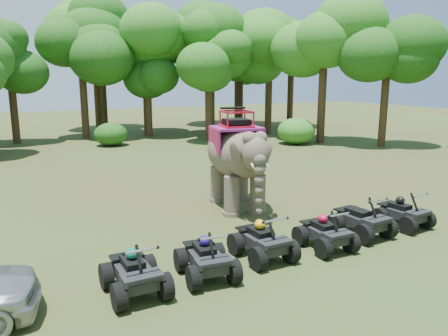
{
  "coord_description": "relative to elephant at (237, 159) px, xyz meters",
  "views": [
    {
      "loc": [
        -6.6,
        -11.14,
        4.86
      ],
      "look_at": [
        0.0,
        1.2,
        1.9
      ],
      "focal_mm": 35.0,
      "sensor_mm": 36.0,
      "label": 1
    }
  ],
  "objects": [
    {
      "name": "tree_35",
      "position": [
        17.78,
        20.7,
        2.85
      ],
      "size": [
        6.59,
        6.59,
        9.41
      ],
      "primitive_type": null,
      "color": "#195114",
      "rests_on": "ground"
    },
    {
      "name": "tree_33",
      "position": [
        1.08,
        25.74,
        3.53
      ],
      "size": [
        7.54,
        7.54,
        10.78
      ],
      "primitive_type": null,
      "color": "#195114",
      "rests_on": "ground"
    },
    {
      "name": "atv_0",
      "position": [
        -5.38,
        -4.76,
        -1.21
      ],
      "size": [
        1.28,
        1.75,
        1.29
      ],
      "primitive_type": null,
      "rotation": [
        0.0,
        0.0,
        -0.0
      ],
      "color": "black",
      "rests_on": "ground"
    },
    {
      "name": "tree_4",
      "position": [
        13.62,
        11.28,
        2.83
      ],
      "size": [
        6.56,
        6.56,
        9.38
      ],
      "primitive_type": null,
      "color": "#195114",
      "rests_on": "ground"
    },
    {
      "name": "atv_3",
      "position": [
        0.19,
        -4.75,
        -1.25
      ],
      "size": [
        1.26,
        1.68,
        1.21
      ],
      "primitive_type": null,
      "rotation": [
        0.0,
        0.0,
        -0.04
      ],
      "color": "black",
      "rests_on": "ground"
    },
    {
      "name": "tree_1",
      "position": [
        3.53,
        20.6,
        1.73
      ],
      "size": [
        5.02,
        5.02,
        7.17
      ],
      "primitive_type": null,
      "color": "#195114",
      "rests_on": "ground"
    },
    {
      "name": "tree_30",
      "position": [
        14.21,
        24.75,
        2.54
      ],
      "size": [
        6.15,
        6.15,
        8.79
      ],
      "primitive_type": null,
      "color": "#195114",
      "rests_on": "ground"
    },
    {
      "name": "atv_2",
      "position": [
        -1.75,
        -4.47,
        -1.21
      ],
      "size": [
        1.28,
        1.75,
        1.3
      ],
      "primitive_type": null,
      "rotation": [
        0.0,
        0.0,
        0.0
      ],
      "color": "black",
      "rests_on": "ground"
    },
    {
      "name": "tree_40",
      "position": [
        10.84,
        24.46,
        3.44
      ],
      "size": [
        7.41,
        7.41,
        10.59
      ],
      "primitive_type": null,
      "color": "#195114",
      "rests_on": "ground"
    },
    {
      "name": "atv_5",
      "position": [
        3.7,
        -4.5,
        -1.24
      ],
      "size": [
        1.33,
        1.74,
        1.22
      ],
      "primitive_type": null,
      "rotation": [
        0.0,
        0.0,
        0.08
      ],
      "color": "black",
      "rests_on": "ground"
    },
    {
      "name": "tree_37",
      "position": [
        14.5,
        24.63,
        2.14
      ],
      "size": [
        5.6,
        5.6,
        8.0
      ],
      "primitive_type": null,
      "color": "#195114",
      "rests_on": "ground"
    },
    {
      "name": "atv_4",
      "position": [
        1.9,
        -4.45,
        -1.2
      ],
      "size": [
        1.37,
        1.83,
        1.31
      ],
      "primitive_type": null,
      "rotation": [
        0.0,
        0.0,
        0.05
      ],
      "color": "black",
      "rests_on": "ground"
    },
    {
      "name": "tree_2",
      "position": [
        6.91,
        16.45,
        2.06
      ],
      "size": [
        5.48,
        5.48,
        7.83
      ],
      "primitive_type": null,
      "color": "#195114",
      "rests_on": "ground"
    },
    {
      "name": "tree_27",
      "position": [
        -6.35,
        21.46,
        2.07
      ],
      "size": [
        5.5,
        5.5,
        7.85
      ],
      "primitive_type": null,
      "color": "#195114",
      "rests_on": "ground"
    },
    {
      "name": "elephant",
      "position": [
        0.0,
        0.0,
        0.0
      ],
      "size": [
        2.8,
        4.72,
        3.71
      ],
      "primitive_type": null,
      "rotation": [
        0.0,
        0.0,
        -0.21
      ],
      "color": "brown",
      "rests_on": "ground"
    },
    {
      "name": "tree_39",
      "position": [
        3.59,
        21.24,
        2.98
      ],
      "size": [
        6.76,
        6.76,
        9.66
      ],
      "primitive_type": null,
      "color": "#195114",
      "rests_on": "ground"
    },
    {
      "name": "tree_3",
      "position": [
        12.96,
        17.27,
        2.78
      ],
      "size": [
        6.49,
        6.49,
        9.27
      ],
      "primitive_type": null,
      "color": "#195114",
      "rests_on": "ground"
    },
    {
      "name": "tree_38",
      "position": [
        8.45,
        19.09,
        3.11
      ],
      "size": [
        6.95,
        6.95,
        9.93
      ],
      "primitive_type": null,
      "color": "#195114",
      "rests_on": "ground"
    },
    {
      "name": "atv_1",
      "position": [
        -3.59,
        -4.77,
        -1.22
      ],
      "size": [
        1.44,
        1.84,
        1.26
      ],
      "primitive_type": null,
      "rotation": [
        0.0,
        0.0,
        -0.12
      ],
      "color": "black",
      "rests_on": "ground"
    },
    {
      "name": "tree_29",
      "position": [
        0.65,
        25.96,
        3.49
      ],
      "size": [
        7.49,
        7.49,
        10.7
      ],
      "primitive_type": null,
      "color": "#195114",
      "rests_on": "ground"
    },
    {
      "name": "ground",
      "position": [
        -1.31,
        -2.63,
        -1.85
      ],
      "size": [
        110.0,
        110.0,
        0.0
      ],
      "primitive_type": "plane",
      "color": "#47381E",
      "rests_on": "ground"
    },
    {
      "name": "tree_0",
      "position": [
        -1.31,
        21.82,
        2.65
      ],
      "size": [
        6.3,
        6.3,
        9.0
      ],
      "primitive_type": null,
      "color": "#195114",
      "rests_on": "ground"
    },
    {
      "name": "tree_5",
      "position": [
        16.18,
        7.8,
        1.94
      ],
      "size": [
        5.32,
        5.32,
        7.6
      ],
      "primitive_type": null,
      "color": "#195114",
      "rests_on": "ground"
    }
  ]
}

